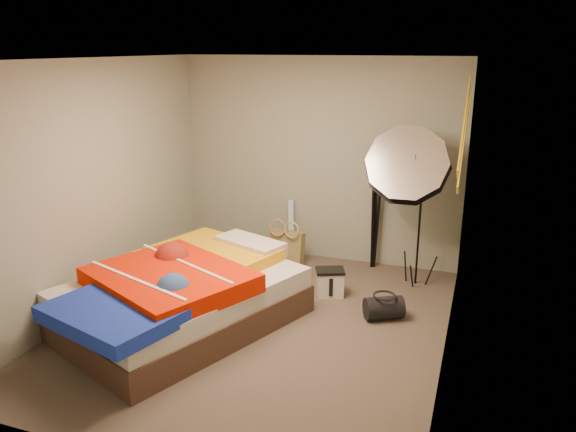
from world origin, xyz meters
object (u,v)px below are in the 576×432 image
at_px(tote_bag, 287,248).
at_px(bed, 182,295).
at_px(duffel_bag, 384,308).
at_px(wrapping_roll, 291,229).
at_px(camera_case, 330,284).
at_px(camera_tripod, 375,205).
at_px(photo_umbrella, 408,167).

relative_size(tote_bag, bed, 0.16).
xyz_separation_m(tote_bag, duffel_bag, (1.40, -1.05, -0.10)).
xyz_separation_m(tote_bag, wrapping_roll, (-0.05, 0.29, 0.15)).
distance_m(tote_bag, camera_case, 1.03).
height_order(duffel_bag, camera_tripod, camera_tripod).
distance_m(bed, photo_umbrella, 2.69).
height_order(tote_bag, wrapping_roll, wrapping_roll).
relative_size(wrapping_roll, bed, 0.27).
height_order(camera_case, bed, bed).
height_order(wrapping_roll, camera_tripod, camera_tripod).
height_order(wrapping_roll, photo_umbrella, photo_umbrella).
relative_size(tote_bag, photo_umbrella, 0.22).
height_order(wrapping_roll, camera_case, wrapping_roll).
xyz_separation_m(wrapping_roll, camera_tripod, (1.07, -0.02, 0.42)).
height_order(tote_bag, photo_umbrella, photo_umbrella).
relative_size(wrapping_roll, photo_umbrella, 0.38).
height_order(bed, photo_umbrella, photo_umbrella).
height_order(bed, camera_tripod, camera_tripod).
distance_m(tote_bag, wrapping_roll, 0.33).
relative_size(camera_case, photo_umbrella, 0.15).
bearing_deg(photo_umbrella, camera_case, -142.08).
relative_size(duffel_bag, bed, 0.14).
bearing_deg(camera_tripod, camera_case, -105.47).
xyz_separation_m(duffel_bag, bed, (-1.81, -0.79, 0.21)).
relative_size(tote_bag, duffel_bag, 1.14).
xyz_separation_m(wrapping_roll, photo_umbrella, (1.48, -0.47, 1.00)).
relative_size(wrapping_roll, camera_tripod, 0.53).
bearing_deg(camera_case, wrapping_roll, 106.27).
distance_m(tote_bag, duffel_bag, 1.75).
bearing_deg(bed, photo_umbrella, 41.94).
xyz_separation_m(camera_case, camera_tripod, (0.27, 0.99, 0.65)).
xyz_separation_m(photo_umbrella, camera_tripod, (-0.41, 0.45, -0.58)).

